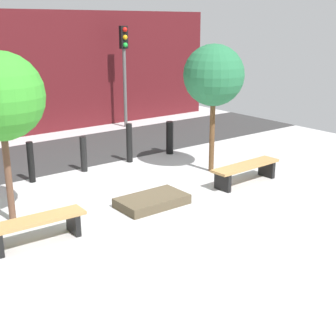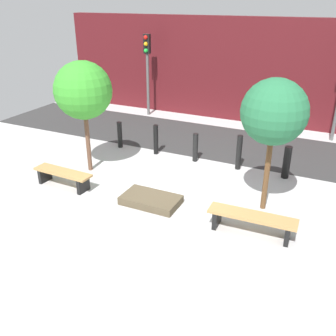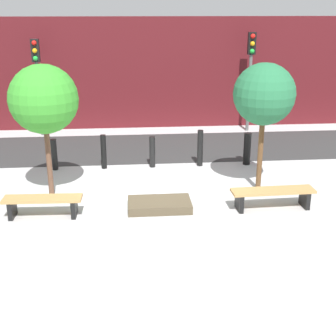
# 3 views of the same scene
# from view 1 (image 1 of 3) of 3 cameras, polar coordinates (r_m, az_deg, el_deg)

# --- Properties ---
(ground_plane) EXTENTS (18.00, 18.00, 0.00)m
(ground_plane) POSITION_cam_1_polar(r_m,az_deg,el_deg) (10.39, -3.91, -3.57)
(ground_plane) COLOR #B4B4B4
(road_strip) EXTENTS (18.00, 3.39, 0.01)m
(road_strip) POSITION_cam_1_polar(r_m,az_deg,el_deg) (14.05, -13.86, 1.56)
(road_strip) COLOR #313131
(road_strip) RESTS_ON ground
(building_facade) EXTENTS (16.20, 0.50, 4.12)m
(building_facade) POSITION_cam_1_polar(r_m,az_deg,el_deg) (16.48, -18.81, 10.70)
(building_facade) COLOR #511419
(building_facade) RESTS_ON ground
(bench_left) EXTENTS (1.75, 0.50, 0.46)m
(bench_left) POSITION_cam_1_polar(r_m,az_deg,el_deg) (8.49, -15.76, -6.75)
(bench_left) COLOR black
(bench_left) RESTS_ON ground
(bench_right) EXTENTS (1.95, 0.52, 0.47)m
(bench_right) POSITION_cam_1_polar(r_m,az_deg,el_deg) (11.32, 9.47, -0.18)
(bench_right) COLOR black
(bench_right) RESTS_ON ground
(planter_bed) EXTENTS (1.46, 0.85, 0.20)m
(planter_bed) POSITION_cam_1_polar(r_m,az_deg,el_deg) (9.89, -1.95, -4.04)
(planter_bed) COLOR brown
(planter_bed) RESTS_ON ground
(tree_behind_left_bench) EXTENTS (1.63, 1.63, 3.24)m
(tree_behind_left_bench) POSITION_cam_1_polar(r_m,az_deg,el_deg) (9.03, -19.81, 8.16)
(tree_behind_left_bench) COLOR brown
(tree_behind_left_bench) RESTS_ON ground
(tree_behind_right_bench) EXTENTS (1.51, 1.51, 3.22)m
(tree_behind_right_bench) POSITION_cam_1_polar(r_m,az_deg,el_deg) (11.73, 5.59, 11.13)
(tree_behind_right_bench) COLOR brown
(tree_behind_right_bench) RESTS_ON ground
(bollard_left) EXTENTS (0.16, 0.16, 1.00)m
(bollard_left) POSITION_cam_1_polar(r_m,az_deg,el_deg) (11.67, -16.37, 0.69)
(bollard_left) COLOR black
(bollard_left) RESTS_ON ground
(bollard_center) EXTENTS (0.17, 0.17, 0.92)m
(bollard_center) POSITION_cam_1_polar(r_m,az_deg,el_deg) (12.23, -10.26, 1.68)
(bollard_center) COLOR black
(bollard_center) RESTS_ON ground
(bollard_right) EXTENTS (0.17, 0.17, 1.08)m
(bollard_right) POSITION_cam_1_polar(r_m,az_deg,el_deg) (12.89, -4.74, 3.06)
(bollard_right) COLOR black
(bollard_right) RESTS_ON ground
(bollard_far_right) EXTENTS (0.21, 0.21, 0.96)m
(bollard_far_right) POSITION_cam_1_polar(r_m,az_deg,el_deg) (13.69, 0.21, 3.72)
(bollard_far_right) COLOR black
(bollard_far_right) RESTS_ON ground
(traffic_light_mid_west) EXTENTS (0.28, 0.27, 3.60)m
(traffic_light_mid_west) POSITION_cam_1_polar(r_m,az_deg,el_deg) (17.15, -5.34, 13.18)
(traffic_light_mid_west) COLOR #585858
(traffic_light_mid_west) RESTS_ON ground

